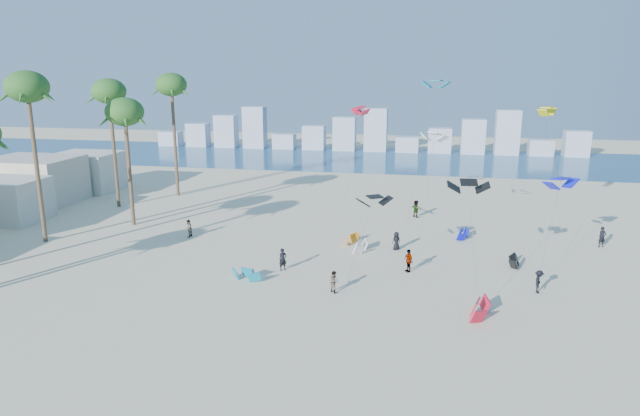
# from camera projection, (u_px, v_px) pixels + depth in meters

# --- Properties ---
(ground) EXTENTS (220.00, 220.00, 0.00)m
(ground) POSITION_uv_depth(u_px,v_px,m) (220.00, 342.00, 33.60)
(ground) COLOR beige
(ground) RESTS_ON ground
(ocean) EXTENTS (220.00, 220.00, 0.00)m
(ocean) POSITION_uv_depth(u_px,v_px,m) (362.00, 159.00, 102.21)
(ocean) COLOR navy
(ocean) RESTS_ON ground
(kitesurfer_near) EXTENTS (0.79, 0.76, 1.83)m
(kitesurfer_near) POSITION_uv_depth(u_px,v_px,m) (283.00, 259.00, 45.37)
(kitesurfer_near) COLOR black
(kitesurfer_near) RESTS_ON ground
(kitesurfer_mid) EXTENTS (1.00, 0.97, 1.62)m
(kitesurfer_mid) POSITION_uv_depth(u_px,v_px,m) (334.00, 282.00, 40.93)
(kitesurfer_mid) COLOR gray
(kitesurfer_mid) RESTS_ON ground
(kitesurfers_far) EXTENTS (39.18, 21.61, 1.92)m
(kitesurfers_far) POSITION_uv_depth(u_px,v_px,m) (413.00, 236.00, 51.75)
(kitesurfers_far) COLOR black
(kitesurfers_far) RESTS_ON ground
(grounded_kites) EXTENTS (23.01, 21.28, 1.06)m
(grounded_kites) POSITION_uv_depth(u_px,v_px,m) (406.00, 263.00, 45.91)
(grounded_kites) COLOR #0C7595
(grounded_kites) RESTS_ON ground
(flying_kites) EXTENTS (29.70, 26.71, 15.23)m
(flying_kites) POSITION_uv_depth(u_px,v_px,m) (484.00, 141.00, 47.84)
(flying_kites) COLOR black
(flying_kites) RESTS_ON ground
(palm_row) EXTENTS (9.55, 44.80, 15.75)m
(palm_row) POSITION_uv_depth(u_px,v_px,m) (46.00, 112.00, 50.17)
(palm_row) COLOR brown
(palm_row) RESTS_ON ground
(distant_skyline) EXTENTS (85.00, 3.00, 8.40)m
(distant_skyline) POSITION_uv_depth(u_px,v_px,m) (363.00, 135.00, 111.21)
(distant_skyline) COLOR #9EADBF
(distant_skyline) RESTS_ON ground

